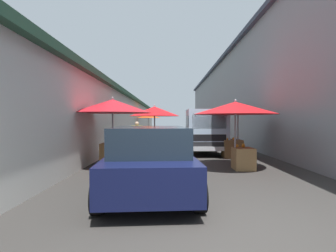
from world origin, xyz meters
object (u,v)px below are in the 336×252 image
(fruit_stall_far_left, at_px, (237,118))
(delivery_truck, at_px, (204,132))
(fruit_stall_near_right, at_px, (236,113))
(vendor_by_crates, at_px, (137,134))
(fruit_stall_near_left, at_px, (154,118))
(fruit_stall_far_right, at_px, (149,121))
(hatchback_car, at_px, (150,159))
(plastic_stool, at_px, (199,138))
(fruit_stall_mid_lane, at_px, (112,112))
(vendor_in_shade, at_px, (188,129))

(fruit_stall_far_left, relative_size, delivery_truck, 0.47)
(fruit_stall_near_right, bearing_deg, vendor_by_crates, 36.69)
(fruit_stall_near_left, height_order, delivery_truck, fruit_stall_near_left)
(fruit_stall_far_left, distance_m, vendor_by_crates, 5.35)
(fruit_stall_near_left, bearing_deg, fruit_stall_far_right, 5.50)
(fruit_stall_far_left, height_order, hatchback_car, fruit_stall_far_left)
(fruit_stall_far_right, relative_size, hatchback_car, 0.55)
(fruit_stall_near_right, bearing_deg, plastic_stool, 0.37)
(fruit_stall_mid_lane, relative_size, vendor_by_crates, 1.72)
(hatchback_car, height_order, plastic_stool, hatchback_car)
(fruit_stall_far_right, bearing_deg, fruit_stall_near_left, -174.50)
(fruit_stall_far_right, xyz_separation_m, delivery_truck, (-10.97, -3.49, -0.50))
(fruit_stall_near_right, height_order, fruit_stall_near_left, fruit_stall_near_left)
(hatchback_car, height_order, vendor_by_crates, vendor_by_crates)
(fruit_stall_far_right, height_order, fruit_stall_near_left, fruit_stall_near_left)
(vendor_in_shade, height_order, plastic_stool, vendor_in_shade)
(fruit_stall_near_right, relative_size, hatchback_car, 0.68)
(fruit_stall_near_left, bearing_deg, vendor_in_shade, -14.63)
(fruit_stall_mid_lane, distance_m, hatchback_car, 3.66)
(vendor_by_crates, bearing_deg, vendor_in_shade, -28.78)
(fruit_stall_far_right, distance_m, vendor_in_shade, 5.17)
(fruit_stall_near_left, height_order, vendor_in_shade, fruit_stall_near_left)
(plastic_stool, bearing_deg, hatchback_car, 168.62)
(fruit_stall_near_right, xyz_separation_m, plastic_stool, (9.88, 0.06, -1.51))
(fruit_stall_near_right, relative_size, fruit_stall_near_left, 1.19)
(delivery_truck, distance_m, vendor_by_crates, 3.62)
(fruit_stall_near_right, relative_size, vendor_in_shade, 1.69)
(fruit_stall_near_right, xyz_separation_m, delivery_truck, (3.90, 0.50, -0.80))
(fruit_stall_far_right, distance_m, hatchback_car, 17.75)
(hatchback_car, xyz_separation_m, vendor_by_crates, (8.01, 1.25, 0.14))
(fruit_stall_far_right, relative_size, plastic_stool, 5.07)
(hatchback_car, bearing_deg, vendor_by_crates, 8.90)
(fruit_stall_mid_lane, height_order, plastic_stool, fruit_stall_mid_lane)
(fruit_stall_near_right, distance_m, delivery_truck, 4.01)
(fruit_stall_mid_lane, height_order, fruit_stall_far_right, fruit_stall_mid_lane)
(fruit_stall_far_right, distance_m, plastic_stool, 6.46)
(fruit_stall_mid_lane, distance_m, fruit_stall_near_left, 2.86)
(delivery_truck, xyz_separation_m, vendor_by_crates, (1.30, 3.37, -0.17))
(fruit_stall_far_right, xyz_separation_m, vendor_in_shade, (-3.97, -3.25, -0.61))
(fruit_stall_far_right, height_order, plastic_stool, fruit_stall_far_right)
(fruit_stall_near_right, bearing_deg, fruit_stall_far_right, 15.01)
(fruit_stall_mid_lane, xyz_separation_m, fruit_stall_far_right, (14.54, -0.12, -0.33))
(fruit_stall_mid_lane, distance_m, plastic_stool, 10.49)
(fruit_stall_near_right, distance_m, fruit_stall_near_left, 4.05)
(fruit_stall_near_left, xyz_separation_m, plastic_stool, (7.00, -2.77, -1.37))
(fruit_stall_far_right, relative_size, fruit_stall_near_left, 0.97)
(delivery_truck, bearing_deg, fruit_stall_far_left, -139.11)
(fruit_stall_mid_lane, bearing_deg, fruit_stall_far_right, -0.48)
(vendor_by_crates, height_order, vendor_in_shade, vendor_in_shade)
(fruit_stall_near_left, bearing_deg, plastic_stool, -21.58)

